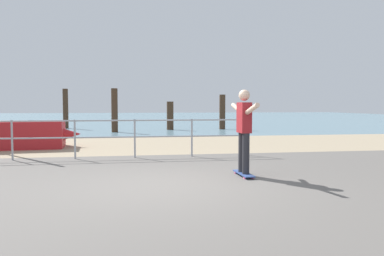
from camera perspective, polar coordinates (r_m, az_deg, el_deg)
name	(u,v)px	position (r m, az deg, el deg)	size (l,w,h in m)	color
ground_plane	(170,200)	(5.87, -3.28, -10.69)	(24.00, 10.00, 0.04)	#605B56
beach_strip	(147,145)	(13.75, -6.68, -2.51)	(24.00, 6.00, 0.04)	tan
sea_surface	(136,118)	(41.69, -8.33, 1.51)	(72.00, 50.00, 0.04)	slate
railing_fence	(44,134)	(10.53, -21.31, -0.77)	(10.88, 0.05, 1.05)	#9EA0A5
skateboard	(244,174)	(7.70, 7.74, -6.78)	(0.23, 0.81, 0.08)	#334C8C
skateboarder	(244,126)	(7.59, 7.80, 0.30)	(0.22, 1.45, 1.65)	#26262B
groyne_post_1	(66,109)	(23.97, -18.40, 2.75)	(0.31, 0.31, 2.38)	#422D1E
groyne_post_2	(115,110)	(20.02, -11.52, 2.59)	(0.33, 0.33, 2.27)	#422D1E
groyne_post_3	(170,116)	(21.56, -3.29, 1.83)	(0.38, 0.38, 1.61)	#422D1E
groyne_post_4	(222,112)	(22.04, 4.56, 2.39)	(0.34, 0.34, 2.02)	#422D1E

